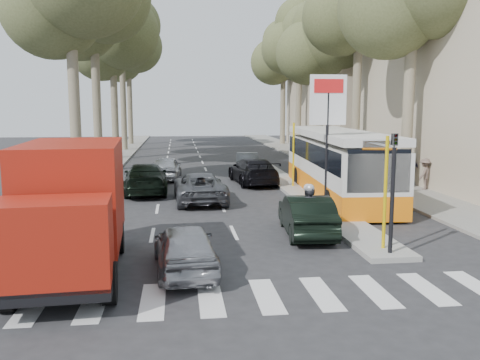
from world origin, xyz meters
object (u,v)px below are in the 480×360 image
object	(u,v)px
silver_hatchback	(185,248)
red_truck	(71,206)
motorcycle	(308,212)
city_bus	(337,162)
dark_hatchback	(306,215)

from	to	relation	value
silver_hatchback	red_truck	distance (m)	3.13
motorcycle	silver_hatchback	bearing A→B (deg)	-139.08
silver_hatchback	city_bus	size ratio (longest dim) A/B	0.31
city_bus	silver_hatchback	bearing A→B (deg)	-121.99
dark_hatchback	red_truck	bearing A→B (deg)	28.92
silver_hatchback	dark_hatchback	xyz separation A→B (m)	(4.16, 3.43, 0.04)
city_bus	motorcycle	xyz separation A→B (m)	(-3.28, -7.33, -0.86)
silver_hatchback	red_truck	size ratio (longest dim) A/B	0.59
motorcycle	city_bus	bearing A→B (deg)	69.47
dark_hatchback	city_bus	bearing A→B (deg)	-110.34
red_truck	motorcycle	size ratio (longest dim) A/B	3.02
red_truck	city_bus	distance (m)	14.58
red_truck	city_bus	bearing A→B (deg)	41.11
silver_hatchback	motorcycle	size ratio (longest dim) A/B	1.78
silver_hatchback	city_bus	xyz separation A→B (m)	(7.44, 10.50, 1.04)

